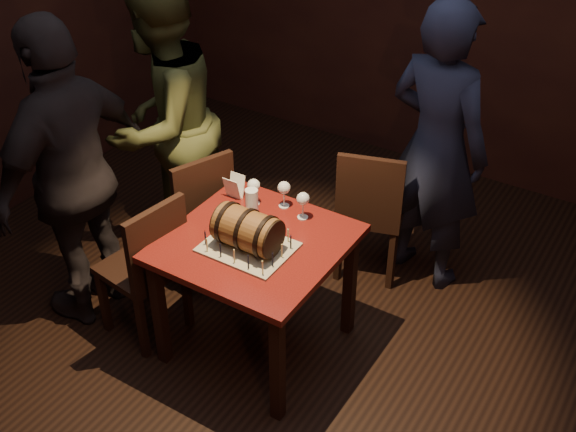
% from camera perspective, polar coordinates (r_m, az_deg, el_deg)
% --- Properties ---
extents(room_shell, '(5.04, 5.04, 2.80)m').
position_cam_1_polar(room_shell, '(3.35, -0.88, 6.08)').
color(room_shell, black).
rests_on(room_shell, ground).
extents(pub_table, '(0.90, 0.90, 0.75)m').
position_cam_1_polar(pub_table, '(3.85, -2.57, -3.25)').
color(pub_table, '#4F0E0D').
rests_on(pub_table, ground).
extents(cake_board, '(0.45, 0.35, 0.01)m').
position_cam_1_polar(cake_board, '(3.73, -3.16, -2.48)').
color(cake_board, '#A19981').
rests_on(cake_board, pub_table).
extents(barrel_cake, '(0.38, 0.23, 0.23)m').
position_cam_1_polar(barrel_cake, '(3.66, -3.23, -1.09)').
color(barrel_cake, brown).
rests_on(barrel_cake, cake_board).
extents(birthday_candles, '(0.40, 0.30, 0.09)m').
position_cam_1_polar(birthday_candles, '(3.70, -3.19, -1.91)').
color(birthday_candles, '#FFEE98').
rests_on(birthday_candles, cake_board).
extents(wine_glass_left, '(0.07, 0.07, 0.16)m').
position_cam_1_polar(wine_glass_left, '(4.00, -2.73, 2.36)').
color(wine_glass_left, silver).
rests_on(wine_glass_left, pub_table).
extents(wine_glass_mid, '(0.07, 0.07, 0.16)m').
position_cam_1_polar(wine_glass_mid, '(3.98, -0.32, 2.17)').
color(wine_glass_mid, silver).
rests_on(wine_glass_mid, pub_table).
extents(wine_glass_right, '(0.07, 0.07, 0.16)m').
position_cam_1_polar(wine_glass_right, '(3.88, 1.19, 1.29)').
color(wine_glass_right, silver).
rests_on(wine_glass_right, pub_table).
extents(pint_of_ale, '(0.07, 0.07, 0.15)m').
position_cam_1_polar(pint_of_ale, '(3.95, -2.88, 1.11)').
color(pint_of_ale, silver).
rests_on(pint_of_ale, pub_table).
extents(menu_card, '(0.10, 0.05, 0.13)m').
position_cam_1_polar(menu_card, '(4.10, -4.26, 2.30)').
color(menu_card, white).
rests_on(menu_card, pub_table).
extents(chair_back, '(0.50, 0.50, 0.93)m').
position_cam_1_polar(chair_back, '(4.46, 6.52, 0.64)').
color(chair_back, black).
rests_on(chair_back, ground).
extents(chair_left_rear, '(0.52, 0.52, 0.93)m').
position_cam_1_polar(chair_left_rear, '(4.44, -7.16, 0.35)').
color(chair_left_rear, black).
rests_on(chair_left_rear, ground).
extents(chair_left_front, '(0.45, 0.45, 0.93)m').
position_cam_1_polar(chair_left_front, '(4.06, -10.93, -3.69)').
color(chair_left_front, black).
rests_on(chair_left_front, ground).
extents(person_back, '(0.74, 0.57, 1.83)m').
position_cam_1_polar(person_back, '(4.36, 11.65, 5.27)').
color(person_back, '#1B1F37').
rests_on(person_back, ground).
extents(person_left_rear, '(0.76, 0.95, 1.86)m').
position_cam_1_polar(person_left_rear, '(4.57, -9.87, 7.20)').
color(person_left_rear, '#3F4321').
rests_on(person_left_rear, ground).
extents(person_left_front, '(0.46, 1.09, 1.85)m').
position_cam_1_polar(person_left_front, '(4.15, -16.53, 3.05)').
color(person_left_front, black).
rests_on(person_left_front, ground).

